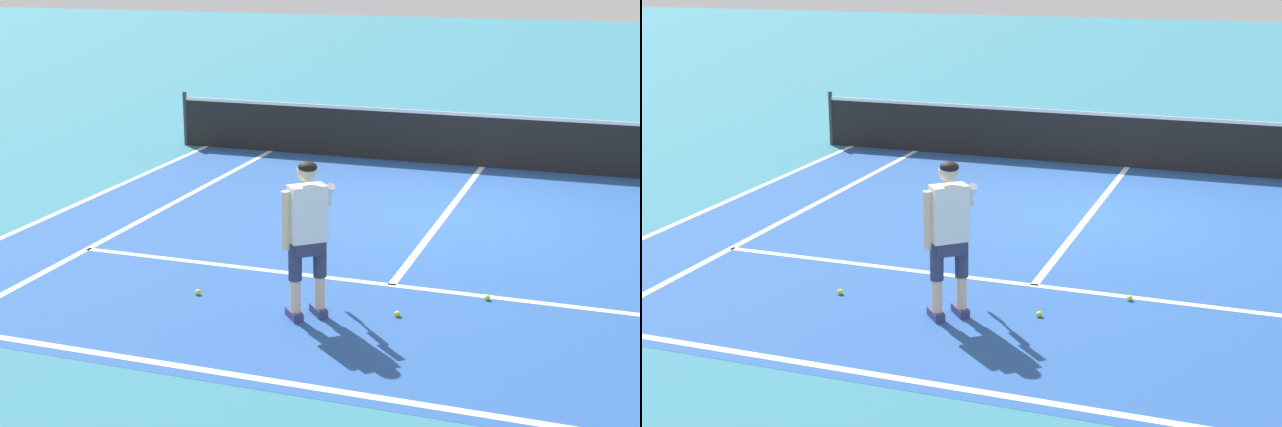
# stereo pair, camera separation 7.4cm
# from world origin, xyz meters

# --- Properties ---
(ground_plane) EXTENTS (80.00, 80.00, 0.00)m
(ground_plane) POSITION_xyz_m (0.00, 0.00, 0.00)
(ground_plane) COLOR teal
(court_inner_surface) EXTENTS (10.98, 9.55, 0.00)m
(court_inner_surface) POSITION_xyz_m (0.00, -1.37, 0.00)
(court_inner_surface) COLOR #234C93
(court_inner_surface) RESTS_ON ground
(line_baseline) EXTENTS (10.98, 0.10, 0.01)m
(line_baseline) POSITION_xyz_m (0.00, -5.95, 0.00)
(line_baseline) COLOR white
(line_baseline) RESTS_ON ground
(line_service) EXTENTS (8.23, 0.10, 0.01)m
(line_service) POSITION_xyz_m (0.00, -3.19, 0.00)
(line_service) COLOR white
(line_service) RESTS_ON ground
(line_centre_service) EXTENTS (0.10, 6.40, 0.01)m
(line_centre_service) POSITION_xyz_m (0.00, 0.01, 0.00)
(line_centre_service) COLOR white
(line_centre_service) RESTS_ON ground
(line_singles_left) EXTENTS (0.10, 9.15, 0.01)m
(line_singles_left) POSITION_xyz_m (-4.12, -1.37, 0.00)
(line_singles_left) COLOR white
(line_singles_left) RESTS_ON ground
(line_doubles_left) EXTENTS (0.10, 9.15, 0.01)m
(line_doubles_left) POSITION_xyz_m (-5.49, -1.37, 0.00)
(line_doubles_left) COLOR white
(line_doubles_left) RESTS_ON ground
(tennis_net) EXTENTS (11.96, 0.08, 1.07)m
(tennis_net) POSITION_xyz_m (0.00, 3.21, 0.50)
(tennis_net) COLOR #333338
(tennis_net) RESTS_ON ground
(tennis_player) EXTENTS (0.69, 1.18, 1.71)m
(tennis_player) POSITION_xyz_m (-0.61, -4.41, 0.99)
(tennis_player) COLOR navy
(tennis_player) RESTS_ON ground
(tennis_ball_near_feet) EXTENTS (0.07, 0.07, 0.07)m
(tennis_ball_near_feet) POSITION_xyz_m (-2.00, -4.21, 0.03)
(tennis_ball_near_feet) COLOR #CCE02D
(tennis_ball_near_feet) RESTS_ON ground
(tennis_ball_by_baseline) EXTENTS (0.07, 0.07, 0.07)m
(tennis_ball_by_baseline) POSITION_xyz_m (1.14, -3.30, 0.03)
(tennis_ball_by_baseline) COLOR #CCE02D
(tennis_ball_by_baseline) RESTS_ON ground
(tennis_ball_mid_court) EXTENTS (0.07, 0.07, 0.07)m
(tennis_ball_mid_court) POSITION_xyz_m (0.30, -4.09, 0.03)
(tennis_ball_mid_court) COLOR #CCE02D
(tennis_ball_mid_court) RESTS_ON ground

